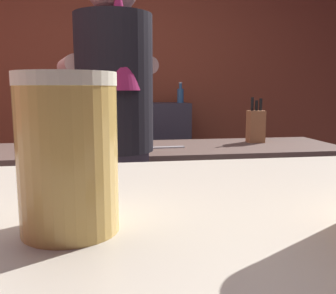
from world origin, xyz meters
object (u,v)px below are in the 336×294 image
at_px(chefs_knife, 164,147).
at_px(bottle_hot_sauce, 180,95).
at_px(knife_block, 256,126).
at_px(bottle_vinegar, 118,92).
at_px(bartender, 116,134).
at_px(mixing_bowl, 83,147).
at_px(pint_glass_near, 72,153).

height_order(chefs_knife, bottle_hot_sauce, bottle_hot_sauce).
height_order(knife_block, chefs_knife, knife_block).
bearing_deg(knife_block, bottle_hot_sauce, 103.79).
xyz_separation_m(knife_block, bottle_vinegar, (-0.83, 1.06, 0.21)).
bearing_deg(bartender, chefs_knife, -47.19).
distance_m(bartender, mixing_bowl, 0.40).
distance_m(knife_block, bottle_vinegar, 1.36).
xyz_separation_m(bartender, chefs_knife, (0.28, 0.40, -0.13)).
bearing_deg(bartender, bottle_vinegar, -14.69).
xyz_separation_m(bartender, knife_block, (0.89, 0.55, -0.03)).
height_order(knife_block, bottle_hot_sauce, bottle_hot_sauce).
bearing_deg(bottle_vinegar, knife_block, -51.98).
bearing_deg(knife_block, bartender, -148.26).
bearing_deg(chefs_knife, knife_block, 9.91).
bearing_deg(pint_glass_near, chefs_knife, 78.96).
relative_size(pint_glass_near, bottle_hot_sauce, 0.75).
bearing_deg(bottle_vinegar, mixing_bowl, -100.14).
height_order(chefs_knife, bottle_vinegar, bottle_vinegar).
height_order(mixing_bowl, pint_glass_near, pint_glass_near).
height_order(mixing_bowl, bottle_vinegar, bottle_vinegar).
xyz_separation_m(knife_block, chefs_knife, (-0.61, -0.14, -0.10)).
relative_size(mixing_bowl, chefs_knife, 0.84).
height_order(knife_block, bottle_vinegar, bottle_vinegar).
xyz_separation_m(knife_block, pint_glass_near, (-0.95, -1.91, 0.17)).
bearing_deg(knife_block, bottle_vinegar, 128.02).
distance_m(bartender, pint_glass_near, 1.37).
xyz_separation_m(mixing_bowl, bottle_hot_sauce, (0.79, 1.30, 0.26)).
distance_m(bartender, chefs_knife, 0.51).
relative_size(bottle_hot_sauce, bottle_vinegar, 0.71).
bearing_deg(knife_block, chefs_knife, -166.68).
distance_m(knife_block, chefs_knife, 0.63).
bearing_deg(pint_glass_near, bottle_vinegar, 87.61).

